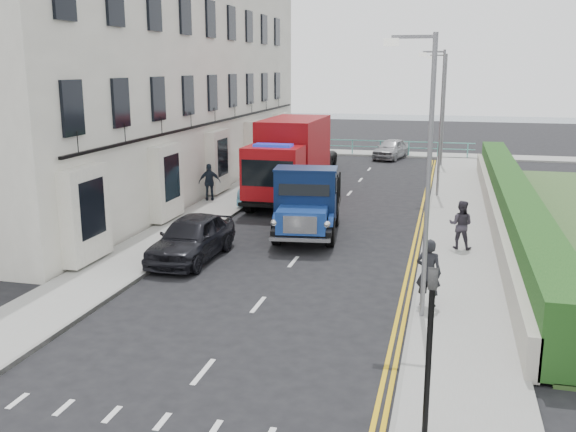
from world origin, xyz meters
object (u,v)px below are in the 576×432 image
object	(u,v)px
lamp_far	(442,103)
red_lorry	(290,158)
lamp_near	(424,163)
bedford_lorry	(306,207)
parked_car_front	(192,238)
lamp_mid	(439,115)
pedestrian_east_near	(428,273)

from	to	relation	value
lamp_far	red_lorry	bearing A→B (deg)	-118.13
lamp_near	bedford_lorry	xyz separation A→B (m)	(-4.40, 6.91, -2.78)
lamp_far	bedford_lorry	distance (m)	19.79
lamp_far	parked_car_front	world-z (taller)	lamp_far
red_lorry	parked_car_front	size ratio (longest dim) A/B	1.69
parked_car_front	bedford_lorry	bearing A→B (deg)	49.97
lamp_near	red_lorry	world-z (taller)	lamp_near
lamp_near	red_lorry	xyz separation A→B (m)	(-6.66, 13.55, -1.96)
lamp_mid	parked_car_front	distance (m)	14.97
lamp_mid	bedford_lorry	world-z (taller)	lamp_mid
red_lorry	pedestrian_east_near	distance (m)	14.59
red_lorry	pedestrian_east_near	xyz separation A→B (m)	(6.88, -12.82, -1.02)
lamp_far	red_lorry	xyz separation A→B (m)	(-6.66, -12.45, -1.96)
lamp_mid	pedestrian_east_near	distance (m)	15.56
bedford_lorry	pedestrian_east_near	distance (m)	7.72
lamp_near	parked_car_front	distance (m)	8.88
bedford_lorry	red_lorry	world-z (taller)	red_lorry
lamp_far	parked_car_front	xyz separation A→B (m)	(-7.50, -22.54, -3.26)
red_lorry	bedford_lorry	bearing A→B (deg)	-70.97
lamp_mid	red_lorry	xyz separation A→B (m)	(-6.66, -2.45, -1.96)
lamp_mid	lamp_near	bearing A→B (deg)	-90.00
lamp_far	parked_car_front	bearing A→B (deg)	-108.40
lamp_far	lamp_near	bearing A→B (deg)	-90.00
red_lorry	lamp_mid	bearing A→B (deg)	20.51
lamp_near	lamp_mid	bearing A→B (deg)	90.00
lamp_near	lamp_mid	xyz separation A→B (m)	(0.00, 16.00, 0.00)
parked_car_front	lamp_near	bearing A→B (deg)	-22.92
lamp_mid	pedestrian_east_near	size ratio (longest dim) A/B	3.87
parked_car_front	pedestrian_east_near	size ratio (longest dim) A/B	2.41
lamp_mid	bedford_lorry	size ratio (longest dim) A/B	1.21
bedford_lorry	parked_car_front	xyz separation A→B (m)	(-3.09, -3.45, -0.48)
bedford_lorry	lamp_mid	bearing A→B (deg)	57.04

